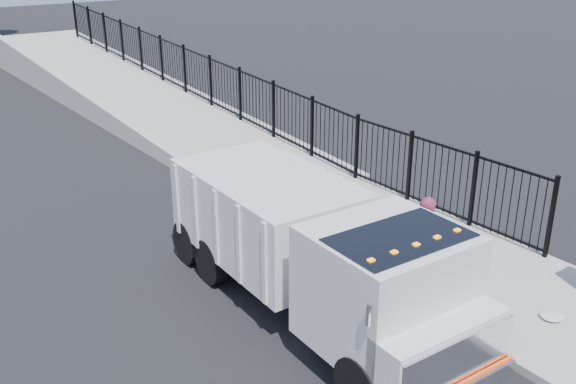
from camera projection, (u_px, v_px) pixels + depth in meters
ground at (358, 273)px, 13.26m from camera, size 120.00×120.00×0.00m
sidewalk at (497, 282)px, 12.81m from camera, size 3.55×12.00×0.12m
curb at (432, 312)px, 11.74m from camera, size 0.30×12.00×0.16m
ramp at (133, 105)px, 26.36m from camera, size 3.95×24.06×3.19m
iron_fence at (211, 97)px, 23.83m from camera, size 0.10×28.00×1.80m
truck at (316, 248)px, 11.30m from camera, size 2.61×7.21×2.44m
worker at (425, 241)px, 12.29m from camera, size 0.63×0.78×1.86m
debris at (551, 316)px, 11.48m from camera, size 0.42×0.42×0.10m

